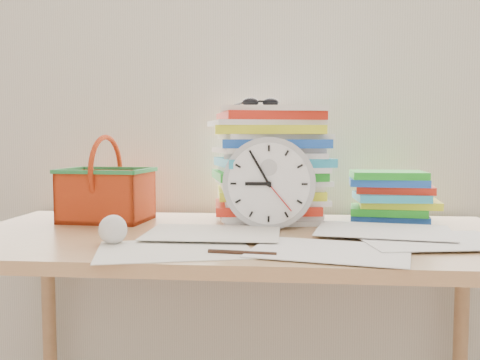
# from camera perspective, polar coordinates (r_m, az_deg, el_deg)

# --- Properties ---
(curtain) EXTENTS (2.40, 0.01, 2.50)m
(curtain) POSITION_cam_1_polar(r_m,az_deg,el_deg) (1.75, 1.05, 14.69)
(curtain) COLOR silver
(curtain) RESTS_ON room_shell
(desk) EXTENTS (1.40, 0.70, 0.75)m
(desk) POSITION_cam_1_polar(r_m,az_deg,el_deg) (1.38, -0.21, -8.74)
(desk) COLOR #AA7F4F
(desk) RESTS_ON ground
(paper_stack) EXTENTS (0.38, 0.33, 0.33)m
(paper_stack) POSITION_cam_1_polar(r_m,az_deg,el_deg) (1.56, 3.07, 1.68)
(paper_stack) COLOR white
(paper_stack) RESTS_ON desk
(clock) EXTENTS (0.24, 0.05, 0.24)m
(clock) POSITION_cam_1_polar(r_m,az_deg,el_deg) (1.42, 3.13, -0.32)
(clock) COLOR #B1B2B3
(clock) RESTS_ON desk
(sunglasses) EXTENTS (0.15, 0.14, 0.03)m
(sunglasses) POSITION_cam_1_polar(r_m,az_deg,el_deg) (1.55, 2.21, 8.28)
(sunglasses) COLOR black
(sunglasses) RESTS_ON paper_stack
(book_stack) EXTENTS (0.26, 0.21, 0.15)m
(book_stack) POSITION_cam_1_polar(r_m,az_deg,el_deg) (1.60, 16.07, -1.69)
(book_stack) COLOR white
(book_stack) RESTS_ON desk
(basket) EXTENTS (0.26, 0.21, 0.24)m
(basket) POSITION_cam_1_polar(r_m,az_deg,el_deg) (1.59, -14.07, 0.07)
(basket) COLOR red
(basket) RESTS_ON desk
(crumpled_ball) EXTENTS (0.07, 0.07, 0.07)m
(crumpled_ball) POSITION_cam_1_polar(r_m,az_deg,el_deg) (1.25, -13.42, -5.13)
(crumpled_ball) COLOR white
(crumpled_ball) RESTS_ON desk
(pen) EXTENTS (0.14, 0.03, 0.01)m
(pen) POSITION_cam_1_polar(r_m,az_deg,el_deg) (1.11, 0.22, -7.77)
(pen) COLOR black
(pen) RESTS_ON desk
(scattered_papers) EXTENTS (1.26, 0.42, 0.02)m
(scattered_papers) POSITION_cam_1_polar(r_m,az_deg,el_deg) (1.36, -0.21, -5.43)
(scattered_papers) COLOR white
(scattered_papers) RESTS_ON desk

